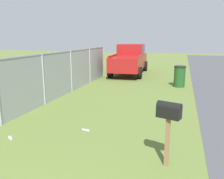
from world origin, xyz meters
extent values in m
cube|color=brown|center=(4.11, -1.39, 0.51)|extent=(0.09, 0.09, 1.02)
cube|color=black|center=(4.11, -1.39, 1.13)|extent=(0.33, 0.50, 0.22)
cylinder|color=black|center=(4.11, -1.39, 1.24)|extent=(0.33, 0.50, 0.20)
cube|color=red|center=(4.22, -1.39, 1.19)|extent=(0.02, 0.04, 0.18)
cube|color=maroon|center=(15.65, 2.00, 0.88)|extent=(5.63, 2.22, 0.90)
cube|color=maroon|center=(16.32, 2.04, 1.71)|extent=(1.98, 1.86, 0.76)
cube|color=black|center=(16.32, 2.04, 1.71)|extent=(1.93, 1.89, 0.53)
cube|color=maroon|center=(14.39, 2.80, 1.39)|extent=(2.87, 0.25, 0.12)
cube|color=maroon|center=(14.49, 1.05, 1.39)|extent=(2.87, 0.25, 0.12)
cylinder|color=black|center=(17.42, 3.05, 0.38)|extent=(0.77, 0.30, 0.76)
cylinder|color=black|center=(17.53, 1.16, 0.38)|extent=(0.77, 0.30, 0.76)
cylinder|color=black|center=(13.78, 2.84, 0.38)|extent=(0.77, 0.30, 0.76)
cylinder|color=black|center=(13.89, 0.94, 0.38)|extent=(0.77, 0.30, 0.76)
cylinder|color=#1E4C1E|center=(12.15, -1.49, 0.51)|extent=(0.57, 0.57, 1.02)
cylinder|color=black|center=(12.15, -1.49, 1.06)|extent=(0.60, 0.60, 0.08)
cylinder|color=#9EA3A8|center=(7.20, 3.44, 0.99)|extent=(0.07, 0.07, 1.97)
cylinder|color=#9EA3A8|center=(9.51, 3.44, 0.99)|extent=(0.07, 0.07, 1.97)
cylinder|color=#9EA3A8|center=(11.81, 3.44, 0.99)|extent=(0.07, 0.07, 1.97)
cylinder|color=#9EA3A8|center=(14.11, 3.44, 0.99)|extent=(0.07, 0.07, 1.97)
cube|color=#9EA3A8|center=(7.20, 3.44, 1.94)|extent=(13.83, 0.04, 0.04)
cube|color=gray|center=(7.20, 3.44, 0.99)|extent=(13.83, 0.01, 1.97)
cylinder|color=#B2D8BF|center=(5.21, 0.85, 0.04)|extent=(0.09, 0.23, 0.07)
cylinder|color=white|center=(4.18, 2.51, 0.04)|extent=(0.12, 0.13, 0.08)
camera|label=1|loc=(-0.26, -1.58, 2.54)|focal=36.85mm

